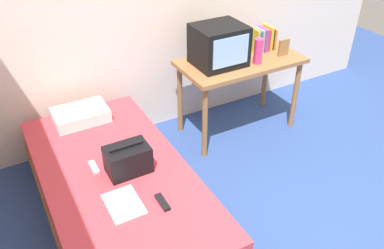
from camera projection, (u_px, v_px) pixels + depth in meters
ground_plane at (294, 249)px, 2.82m from camera, size 8.00×8.00×0.00m
bed at (119, 197)px, 2.92m from camera, size 1.00×2.00×0.48m
desk at (240, 69)px, 3.74m from camera, size 1.16×0.60×0.76m
tv at (219, 45)px, 3.51m from camera, size 0.44×0.39×0.36m
water_bottle at (258, 51)px, 3.55m from camera, size 0.08×0.08×0.23m
book_row at (263, 39)px, 3.82m from camera, size 0.23×0.16×0.23m
picture_frame at (284, 47)px, 3.72m from camera, size 0.11×0.02×0.16m
pillow at (81, 115)px, 3.30m from camera, size 0.44×0.30×0.11m
handbag at (128, 159)px, 2.74m from camera, size 0.30×0.20×0.22m
magazine at (124, 204)px, 2.51m from camera, size 0.21×0.29×0.01m
remote_dark at (163, 202)px, 2.52m from camera, size 0.04×0.16×0.02m
remote_silver at (94, 167)px, 2.80m from camera, size 0.04×0.14×0.02m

